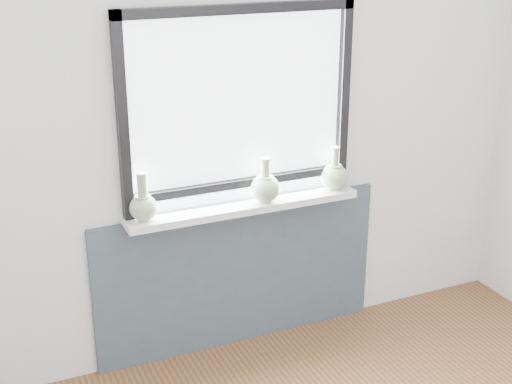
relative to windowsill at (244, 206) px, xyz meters
name	(u,v)px	position (x,y,z in m)	size (l,w,h in m)	color
back_wall	(236,127)	(0.00, 0.10, 0.42)	(3.60, 0.02, 2.60)	silver
apron_panel	(240,275)	(0.00, 0.07, -0.45)	(1.70, 0.03, 0.86)	#3D4B55
windowsill	(244,206)	(0.00, 0.00, 0.00)	(1.32, 0.18, 0.04)	silver
window	(239,103)	(0.00, 0.06, 0.56)	(1.30, 0.06, 1.05)	black
vase_a	(143,205)	(-0.56, 0.00, 0.10)	(0.15, 0.15, 0.26)	#99B38A
vase_b	(265,187)	(0.12, -0.02, 0.10)	(0.16, 0.16, 0.25)	#99B38A
vase_c	(334,175)	(0.56, 0.00, 0.10)	(0.16, 0.16, 0.25)	#99B38A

